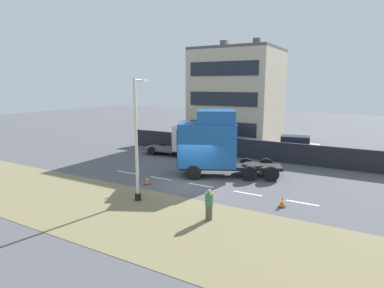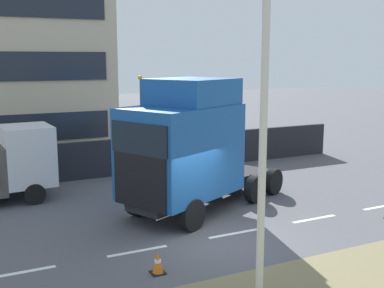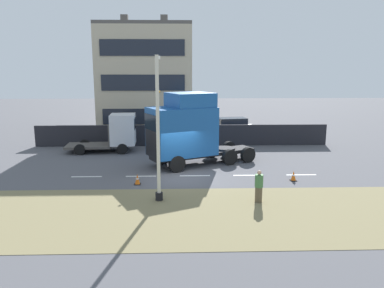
# 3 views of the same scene
# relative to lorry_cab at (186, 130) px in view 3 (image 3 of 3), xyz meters

# --- Properties ---
(ground_plane) EXTENTS (120.00, 120.00, 0.00)m
(ground_plane) POSITION_rel_lorry_cab_xyz_m (-2.44, 0.20, -2.40)
(ground_plane) COLOR #515156
(ground_plane) RESTS_ON ground
(grass_verge) EXTENTS (7.00, 44.00, 0.01)m
(grass_verge) POSITION_rel_lorry_cab_xyz_m (-8.44, 0.20, -2.39)
(grass_verge) COLOR olive
(grass_verge) RESTS_ON ground
(lane_markings) EXTENTS (0.16, 14.60, 0.00)m
(lane_markings) POSITION_rel_lorry_cab_xyz_m (-2.44, -0.50, -2.39)
(lane_markings) COLOR white
(lane_markings) RESTS_ON ground
(boundary_wall) EXTENTS (0.25, 24.00, 1.72)m
(boundary_wall) POSITION_rel_lorry_cab_xyz_m (6.56, 0.20, -1.53)
(boundary_wall) COLOR #232328
(boundary_wall) RESTS_ON ground
(building_block) EXTENTS (8.49, 8.74, 11.50)m
(building_block) POSITION_rel_lorry_cab_xyz_m (14.17, 3.64, 2.81)
(building_block) COLOR #C1B293
(building_block) RESTS_ON ground
(lorry_cab) EXTENTS (5.40, 7.48, 4.90)m
(lorry_cab) POSITION_rel_lorry_cab_xyz_m (0.00, 0.00, 0.00)
(lorry_cab) COLOR black
(lorry_cab) RESTS_ON ground
(flatbed_truck) EXTENTS (2.43, 5.36, 2.88)m
(flatbed_truck) POSITION_rel_lorry_cab_xyz_m (4.47, 5.14, -0.89)
(flatbed_truck) COLOR silver
(flatbed_truck) RESTS_ON ground
(parked_car) EXTENTS (2.41, 4.58, 2.08)m
(parked_car) POSITION_rel_lorry_cab_xyz_m (8.26, -4.08, -1.39)
(parked_car) COLOR silver
(parked_car) RESTS_ON ground
(lamp_post) EXTENTS (1.30, 0.36, 6.86)m
(lamp_post) POSITION_rel_lorry_cab_xyz_m (-6.57, 1.39, 0.73)
(lamp_post) COLOR black
(lamp_post) RESTS_ON ground
(pedestrian) EXTENTS (0.39, 0.39, 1.57)m
(pedestrian) POSITION_rel_lorry_cab_xyz_m (-7.05, -3.35, -1.63)
(pedestrian) COLOR brown
(pedestrian) RESTS_ON ground
(traffic_cone_lead) EXTENTS (0.36, 0.36, 0.58)m
(traffic_cone_lead) POSITION_rel_lorry_cab_xyz_m (-4.03, 2.72, -2.11)
(traffic_cone_lead) COLOR black
(traffic_cone_lead) RESTS_ON ground
(traffic_cone_trailing) EXTENTS (0.36, 0.36, 0.58)m
(traffic_cone_trailing) POSITION_rel_lorry_cab_xyz_m (-3.62, -6.06, -2.11)
(traffic_cone_trailing) COLOR black
(traffic_cone_trailing) RESTS_ON ground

